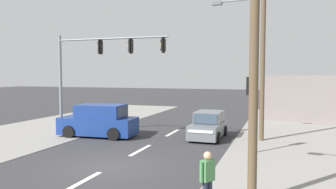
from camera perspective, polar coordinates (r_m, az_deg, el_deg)
The scene contains 12 objects.
ground_plane at distance 13.56m, azimuth -10.03°, elevation -12.27°, with size 140.00×140.00×0.00m, color #303033.
lane_dash_near at distance 11.92m, azimuth -14.84°, elevation -14.54°, with size 0.20×2.40×0.01m, color silver.
lane_dash_mid at distance 16.16m, azimuth -4.81°, elevation -9.63°, with size 0.20×2.40×0.01m, color silver.
lane_dash_far at distance 20.74m, azimuth 0.79°, elevation -6.68°, with size 0.20×2.40×0.01m, color silver.
kerb_left_verge at distance 21.70m, azimuth -24.83°, elevation -6.53°, with size 8.00×40.00×0.02m, color gray.
utility_pole_foreground_right at distance 9.61m, azimuth 14.04°, elevation 12.56°, with size 3.78×0.59×9.68m.
utility_pole_midground_right at distance 18.85m, azimuth 15.85°, elevation 9.85°, with size 3.78×0.57×10.85m.
traffic_signal_mast at distance 19.43m, azimuth -12.54°, elevation 5.43°, with size 6.89×0.52×6.00m.
pedestal_signal_right_kerb at distance 15.46m, azimuth 14.24°, elevation -1.26°, with size 0.44×0.30×3.56m.
suv_oncoming_mid at distance 19.89m, azimuth -11.92°, elevation -4.63°, with size 4.65×2.31×1.90m.
hatchback_kerbside_parked at distance 19.15m, azimuth 7.03°, elevation -5.44°, with size 1.81×3.66×1.53m.
pedestrian_at_kerb at distance 9.06m, azimuth 6.89°, elevation -14.17°, with size 0.38×0.49×1.63m.
Camera 1 is at (6.34, -11.40, 3.67)m, focal length 35.00 mm.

